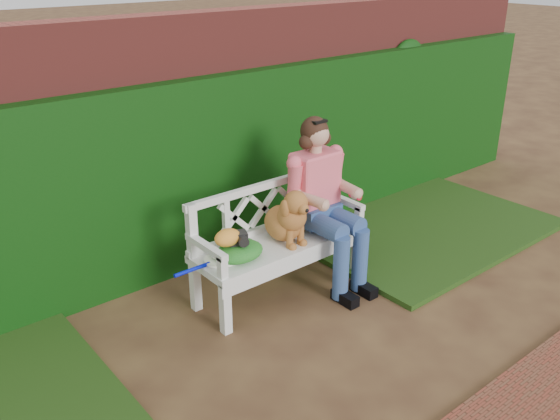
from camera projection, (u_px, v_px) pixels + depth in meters
ground at (300, 361)px, 4.18m from camera, size 60.00×60.00×0.00m
brick_wall at (156, 149)px, 5.09m from camera, size 10.00×0.30×2.20m
ivy_hedge at (171, 183)px, 5.03m from camera, size 10.00×0.18×1.70m
grass_right at (416, 225)px, 6.21m from camera, size 2.60×2.00×0.05m
garden_bench at (280, 266)px, 4.96m from camera, size 1.64×0.78×0.48m
seated_woman at (318, 202)px, 4.99m from camera, size 0.77×0.92×1.44m
dog at (286, 214)px, 4.76m from camera, size 0.43×0.51×0.48m
tennis_racket at (221, 259)px, 4.53m from camera, size 0.67×0.40×0.03m
green_bag at (239, 251)px, 4.54m from camera, size 0.49×0.44×0.13m
camera_item at (238, 238)px, 4.50m from camera, size 0.16×0.14×0.09m
baseball_glove at (227, 238)px, 4.45m from camera, size 0.23×0.18×0.13m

